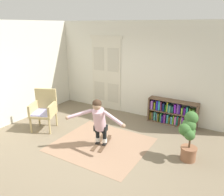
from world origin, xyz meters
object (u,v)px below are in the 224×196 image
at_px(wicker_chair, 44,109).
at_px(skis_pair, 102,143).
at_px(potted_plant, 189,134).
at_px(person_skier, 99,119).
at_px(bookshelf, 172,113).

xyz_separation_m(wicker_chair, skis_pair, (1.84, 0.07, -0.56)).
relative_size(potted_plant, person_skier, 0.76).
distance_m(bookshelf, potted_plant, 1.84).
distance_m(skis_pair, person_skier, 0.71).
bearing_deg(skis_pair, person_skier, -77.55).
bearing_deg(person_skier, potted_plant, 16.29).
xyz_separation_m(bookshelf, person_skier, (-1.08, -2.18, 0.39)).
bearing_deg(wicker_chair, bookshelf, 35.40).
bearing_deg(bookshelf, potted_plant, -63.52).
height_order(bookshelf, potted_plant, potted_plant).
xyz_separation_m(wicker_chair, potted_plant, (3.76, 0.47, 0.02)).
height_order(bookshelf, wicker_chair, wicker_chair).
xyz_separation_m(skis_pair, person_skier, (0.03, -0.15, 0.70)).
xyz_separation_m(bookshelf, potted_plant, (0.81, -1.63, 0.28)).
height_order(skis_pair, person_skier, person_skier).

